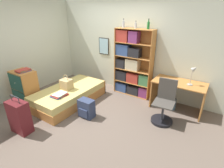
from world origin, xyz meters
TOP-DOWN VIEW (x-y plane):
  - ground_plane at (0.00, 0.00)m, footprint 14.00×14.00m
  - wall_back at (-0.00, 1.57)m, footprint 10.00×0.09m
  - wall_left at (-2.11, 0.00)m, footprint 0.06×10.00m
  - bed at (-0.64, 0.02)m, footprint 1.02×1.92m
  - handbag at (-0.66, -0.04)m, footprint 0.28×0.23m
  - book_stack_on_bed at (-0.50, -0.41)m, footprint 0.33×0.38m
  - suitcase at (-0.55, -1.41)m, footprint 0.44×0.27m
  - dresser at (-1.51, -0.66)m, footprint 0.59×0.45m
  - magazine_pile_on_dresser at (-1.48, -0.64)m, footprint 0.29×0.33m
  - bookcase at (0.47, 1.36)m, footprint 1.07×0.31m
  - bottle_green at (0.21, 1.33)m, footprint 0.07×0.07m
  - bottle_brown at (0.56, 1.35)m, footprint 0.06×0.06m
  - bottle_clear at (0.88, 1.40)m, footprint 0.06×0.06m
  - desk at (1.85, 1.21)m, footprint 1.20×0.63m
  - desk_lamp at (2.11, 1.18)m, footprint 0.17×0.12m
  - desk_chair at (1.74, 0.52)m, footprint 0.47×0.47m
  - backpack at (0.21, -0.28)m, footprint 0.36×0.25m
  - waste_bin at (1.75, 1.14)m, footprint 0.23×0.23m

SIDE VIEW (x-z plane):
  - ground_plane at x=0.00m, z-range 0.00..0.00m
  - waste_bin at x=1.75m, z-range 0.00..0.28m
  - bed at x=-0.64m, z-range 0.00..0.39m
  - backpack at x=0.21m, z-range 0.00..0.43m
  - desk_chair at x=1.74m, z-range -0.17..0.80m
  - suitcase at x=-0.55m, z-range -0.06..0.75m
  - book_stack_on_bed at x=-0.50m, z-range 0.39..0.45m
  - dresser at x=-1.51m, z-range 0.00..0.90m
  - desk at x=1.85m, z-range 0.14..0.87m
  - handbag at x=-0.66m, z-range 0.33..0.73m
  - bookcase at x=0.47m, z-range -0.08..1.77m
  - magazine_pile_on_dresser at x=-1.48m, z-range 0.90..0.94m
  - desk_lamp at x=2.11m, z-range 0.81..1.28m
  - wall_back at x=0.00m, z-range 0.00..2.60m
  - wall_left at x=-2.11m, z-range 0.00..2.60m
  - bottle_brown at x=0.56m, z-range 1.83..2.02m
  - bottle_green at x=0.21m, z-range 1.83..2.05m
  - bottle_clear at x=0.88m, z-range 1.83..2.07m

